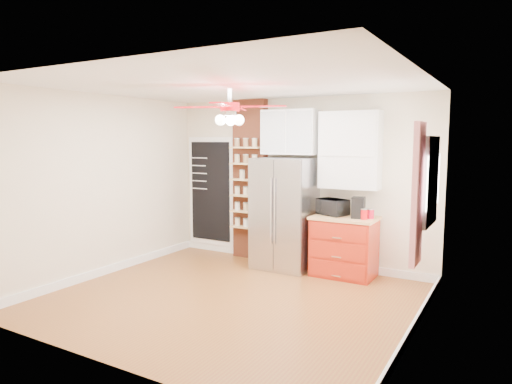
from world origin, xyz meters
The scene contains 21 objects.
floor centered at (0.00, 0.00, 0.00)m, with size 4.50×4.50×0.00m, color brown.
ceiling centered at (0.00, 0.00, 2.70)m, with size 4.50×4.50×0.00m, color white.
wall_back centered at (0.00, 2.00, 1.35)m, with size 4.50×0.02×2.70m, color beige.
wall_front centered at (0.00, -2.00, 1.35)m, with size 4.50×0.02×2.70m, color beige.
wall_left centered at (-2.25, 0.00, 1.35)m, with size 0.02×4.00×2.70m, color beige.
wall_right centered at (2.25, 0.00, 1.35)m, with size 0.02×4.00×2.70m, color beige.
chalkboard centered at (-1.70, 1.96, 1.10)m, with size 0.95×0.05×1.95m.
brick_pillar centered at (-0.85, 1.92, 1.35)m, with size 0.60×0.16×2.70m, color brown.
fridge centered at (-0.05, 1.63, 0.88)m, with size 0.90×0.70×1.75m, color #ADADB1.
upper_glass_cabinet centered at (-0.05, 1.82, 2.15)m, with size 0.90×0.35×0.70m, color white.
red_cabinet centered at (0.92, 1.68, 0.45)m, with size 0.94×0.64×0.90m.
upper_shelf_unit centered at (0.92, 1.85, 1.88)m, with size 0.90×0.30×1.15m, color white.
window centered at (2.23, 0.90, 1.55)m, with size 0.04×0.75×1.05m, color white.
curtain centered at (2.18, 0.35, 1.45)m, with size 0.06×0.40×1.55m, color red.
ceiling_fan centered at (0.00, 0.00, 2.42)m, with size 1.40×1.40×0.44m.
toaster_oven centered at (0.71, 1.72, 1.02)m, with size 0.44×0.30×0.24m, color black.
coffee_maker centered at (1.13, 1.65, 1.05)m, with size 0.18×0.20×0.31m, color black.
canister_left centered at (1.24, 1.59, 0.97)m, with size 0.10×0.10×0.14m, color red.
canister_right centered at (1.29, 1.70, 0.97)m, with size 0.11×0.11×0.13m, color #BA0A23.
pantry_jar_oats centered at (-0.90, 1.75, 1.44)m, with size 0.09×0.09×0.14m, color #C1B594.
pantry_jar_beans centered at (-0.69, 1.75, 1.43)m, with size 0.10×0.10×0.12m, color #856143.
Camera 1 is at (3.10, -4.74, 2.04)m, focal length 32.00 mm.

